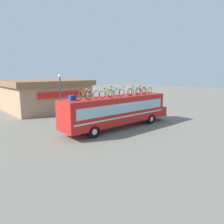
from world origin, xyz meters
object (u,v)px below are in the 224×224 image
at_px(rooftop_bicycle_4, 113,92).
at_px(street_lamp, 61,95).
at_px(rooftop_bicycle_5, 126,92).
at_px(rooftop_bicycle_8, 147,90).
at_px(rooftop_bicycle_1, 84,95).
at_px(rooftop_bicycle_7, 141,90).
at_px(rooftop_bicycle_3, 107,94).
at_px(luggage_bag_1, 72,98).
at_px(bus, 118,110).
at_px(rooftop_bicycle_6, 134,91).
at_px(rooftop_bicycle_2, 92,94).

relative_size(rooftop_bicycle_4, street_lamp, 0.33).
bearing_deg(rooftop_bicycle_5, rooftop_bicycle_8, 7.01).
height_order(rooftop_bicycle_1, rooftop_bicycle_4, rooftop_bicycle_4).
height_order(rooftop_bicycle_1, street_lamp, street_lamp).
bearing_deg(rooftop_bicycle_7, rooftop_bicycle_3, -177.84).
xyz_separation_m(luggage_bag_1, rooftop_bicycle_5, (5.45, -0.62, 0.19)).
xyz_separation_m(luggage_bag_1, rooftop_bicycle_8, (9.11, -0.17, 0.17)).
xyz_separation_m(rooftop_bicycle_5, rooftop_bicycle_7, (2.43, 0.12, 0.01)).
bearing_deg(rooftop_bicycle_5, bus, 153.04).
xyz_separation_m(bus, rooftop_bicycle_5, (0.66, -0.34, 1.68)).
distance_m(bus, rooftop_bicycle_6, 2.57).
bearing_deg(street_lamp, luggage_bag_1, -108.30).
distance_m(rooftop_bicycle_5, street_lamp, 6.97).
height_order(rooftop_bicycle_3, rooftop_bicycle_5, rooftop_bicycle_5).
bearing_deg(street_lamp, rooftop_bicycle_6, -49.67).
bearing_deg(bus, rooftop_bicycle_7, -4.03).
bearing_deg(rooftop_bicycle_5, rooftop_bicycle_2, 170.30).
bearing_deg(rooftop_bicycle_4, rooftop_bicycle_6, -9.40).
height_order(rooftop_bicycle_5, rooftop_bicycle_7, rooftop_bicycle_7).
distance_m(luggage_bag_1, rooftop_bicycle_2, 1.93).
relative_size(rooftop_bicycle_1, rooftop_bicycle_4, 1.02).
distance_m(rooftop_bicycle_2, rooftop_bicycle_3, 1.32).
distance_m(bus, rooftop_bicycle_1, 4.46).
bearing_deg(rooftop_bicycle_1, rooftop_bicycle_7, 1.02).
bearing_deg(rooftop_bicycle_8, rooftop_bicycle_6, -169.78).
height_order(luggage_bag_1, rooftop_bicycle_2, rooftop_bicycle_2).
xyz_separation_m(rooftop_bicycle_4, street_lamp, (-2.52, 5.45, -0.49)).
height_order(bus, rooftop_bicycle_4, rooftop_bicycle_4).
bearing_deg(luggage_bag_1, rooftop_bicycle_7, -3.67).
relative_size(rooftop_bicycle_2, rooftop_bicycle_5, 0.94).
bearing_deg(rooftop_bicycle_2, rooftop_bicycle_3, -30.24).
bearing_deg(rooftop_bicycle_4, rooftop_bicycle_7, -4.85).
bearing_deg(rooftop_bicycle_1, rooftop_bicycle_2, 26.09).
bearing_deg(rooftop_bicycle_8, rooftop_bicycle_7, -164.88).
height_order(rooftop_bicycle_1, rooftop_bicycle_3, rooftop_bicycle_1).
relative_size(luggage_bag_1, rooftop_bicycle_1, 0.31).
bearing_deg(rooftop_bicycle_5, street_lamp, 122.25).
distance_m(rooftop_bicycle_1, rooftop_bicycle_2, 1.39).
relative_size(rooftop_bicycle_8, street_lamp, 0.34).
distance_m(rooftop_bicycle_4, rooftop_bicycle_5, 1.27).
height_order(rooftop_bicycle_4, rooftop_bicycle_8, rooftop_bicycle_4).
distance_m(rooftop_bicycle_5, rooftop_bicycle_6, 1.27).
height_order(luggage_bag_1, street_lamp, street_lamp).
relative_size(luggage_bag_1, rooftop_bicycle_6, 0.32).
bearing_deg(rooftop_bicycle_2, rooftop_bicycle_5, -9.70).
distance_m(rooftop_bicycle_6, rooftop_bicycle_8, 2.43).
distance_m(bus, rooftop_bicycle_4, 1.78).
bearing_deg(luggage_bag_1, bus, -3.44).
height_order(rooftop_bicycle_3, street_lamp, street_lamp).
xyz_separation_m(luggage_bag_1, rooftop_bicycle_7, (7.88, -0.51, 0.19)).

